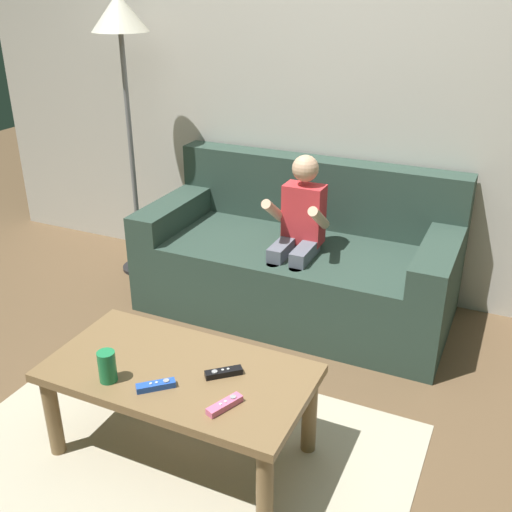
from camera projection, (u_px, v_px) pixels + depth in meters
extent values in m
plane|color=brown|center=(228.00, 444.00, 2.48)|extent=(10.18, 10.18, 0.00)
cube|color=beige|center=(358.00, 77.00, 3.26)|extent=(5.09, 0.05, 2.50)
cube|color=#2D4238|center=(296.00, 277.00, 3.40)|extent=(1.70, 0.80, 0.42)
cube|color=#2D4238|center=(318.00, 192.00, 3.49)|extent=(1.70, 0.16, 0.39)
cube|color=#2D4238|center=(178.00, 210.00, 3.57)|extent=(0.18, 0.80, 0.15)
cube|color=#2D4238|center=(440.00, 255.00, 2.99)|extent=(0.18, 0.80, 0.15)
cylinder|color=slate|center=(273.00, 300.00, 3.15)|extent=(0.07, 0.07, 0.42)
cylinder|color=slate|center=(294.00, 305.00, 3.11)|extent=(0.07, 0.07, 0.42)
cube|color=slate|center=(283.00, 249.00, 3.16)|extent=(0.08, 0.26, 0.08)
cube|color=slate|center=(305.00, 253.00, 3.11)|extent=(0.08, 0.26, 0.08)
cube|color=red|center=(304.00, 214.00, 3.18)|extent=(0.21, 0.12, 0.32)
cylinder|color=#DBAA87|center=(274.00, 211.00, 3.11)|extent=(0.05, 0.23, 0.18)
cylinder|color=#DBAA87|center=(319.00, 218.00, 3.02)|extent=(0.05, 0.23, 0.18)
sphere|color=#DBAA87|center=(305.00, 168.00, 3.07)|extent=(0.14, 0.14, 0.14)
cube|color=brown|center=(179.00, 373.00, 2.29)|extent=(1.01, 0.53, 0.04)
cylinder|color=brown|center=(53.00, 416.00, 2.37)|extent=(0.06, 0.06, 0.36)
cylinder|color=brown|center=(265.00, 491.00, 2.02)|extent=(0.06, 0.06, 0.36)
cylinder|color=brown|center=(120.00, 358.00, 2.72)|extent=(0.06, 0.06, 0.36)
cylinder|color=brown|center=(309.00, 413.00, 2.38)|extent=(0.06, 0.06, 0.36)
cube|color=#BCB299|center=(184.00, 449.00, 2.45)|extent=(1.80, 1.14, 0.01)
cube|color=blue|center=(156.00, 386.00, 2.17)|extent=(0.13, 0.12, 0.02)
cylinder|color=#99999E|center=(166.00, 381.00, 2.17)|extent=(0.02, 0.02, 0.00)
cylinder|color=silver|center=(157.00, 382.00, 2.17)|extent=(0.01, 0.01, 0.00)
cylinder|color=silver|center=(151.00, 384.00, 2.16)|extent=(0.01, 0.01, 0.00)
cube|color=pink|center=(225.00, 405.00, 2.07)|extent=(0.09, 0.14, 0.02)
cylinder|color=#99999E|center=(233.00, 397.00, 2.09)|extent=(0.02, 0.02, 0.00)
cylinder|color=silver|center=(225.00, 401.00, 2.07)|extent=(0.01, 0.01, 0.00)
cylinder|color=silver|center=(221.00, 404.00, 2.06)|extent=(0.01, 0.01, 0.00)
cube|color=black|center=(224.00, 373.00, 2.24)|extent=(0.13, 0.12, 0.02)
cylinder|color=#99999E|center=(213.00, 371.00, 2.23)|extent=(0.02, 0.02, 0.00)
cylinder|color=silver|center=(223.00, 370.00, 2.24)|extent=(0.01, 0.01, 0.00)
cylinder|color=silver|center=(228.00, 369.00, 2.24)|extent=(0.01, 0.01, 0.00)
cylinder|color=#1E7F47|center=(107.00, 366.00, 2.19)|extent=(0.07, 0.07, 0.12)
cylinder|color=black|center=(142.00, 267.00, 3.96)|extent=(0.24, 0.24, 0.02)
cylinder|color=slate|center=(132.00, 158.00, 3.66)|extent=(0.03, 0.03, 1.45)
cone|color=beige|center=(119.00, 12.00, 3.31)|extent=(0.32, 0.32, 0.20)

